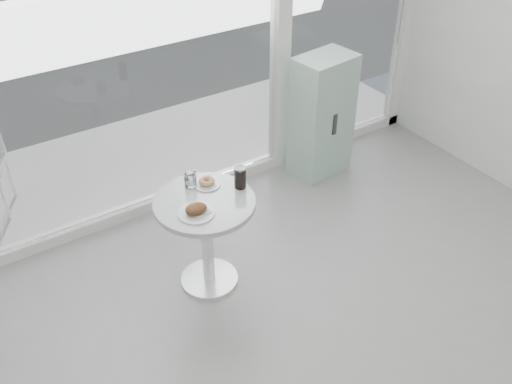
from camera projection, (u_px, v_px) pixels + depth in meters
storefront at (195, 8)px, 4.42m from camera, size 5.00×0.14×3.00m
main_table at (206, 225)px, 4.10m from camera, size 0.72×0.72×0.77m
patio_deck at (162, 150)px, 5.92m from camera, size 5.60×1.60×0.05m
mint_cabinet at (322, 116)px, 5.34m from camera, size 0.59×0.43×1.18m
plate_fritter at (197, 210)px, 3.84m from camera, size 0.26×0.26×0.07m
plate_donut at (207, 183)px, 4.12m from camera, size 0.20×0.20×0.05m
water_tumbler_a at (192, 180)px, 4.09m from camera, size 0.07×0.07×0.11m
water_tumbler_b at (190, 180)px, 4.08m from camera, size 0.08×0.08×0.13m
cola_glass at (240, 178)px, 4.06m from camera, size 0.09×0.09×0.17m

